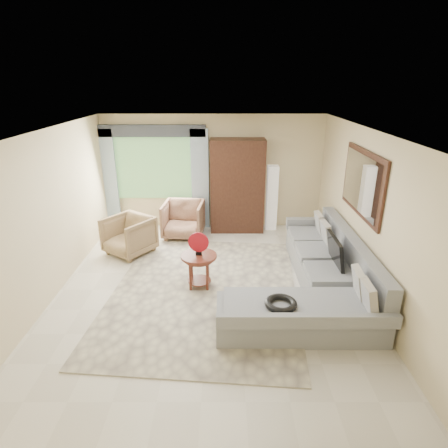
{
  "coord_description": "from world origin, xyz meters",
  "views": [
    {
      "loc": [
        0.25,
        -5.46,
        3.3
      ],
      "look_at": [
        0.25,
        0.35,
        1.05
      ],
      "focal_mm": 30.0,
      "sensor_mm": 36.0,
      "label": 1
    }
  ],
  "objects_px": {
    "tv_screen": "(335,251)",
    "coffee_table": "(199,270)",
    "armchair_right": "(183,219)",
    "armoire": "(237,186)",
    "sectional_sofa": "(319,280)",
    "armchair_left": "(129,236)",
    "potted_plant": "(122,223)",
    "floor_lamp": "(272,198)"
  },
  "relations": [
    {
      "from": "tv_screen",
      "to": "coffee_table",
      "type": "distance_m",
      "value": 2.26
    },
    {
      "from": "armchair_right",
      "to": "armoire",
      "type": "xyz_separation_m",
      "value": [
        1.2,
        0.42,
        0.65
      ]
    },
    {
      "from": "sectional_sofa",
      "to": "armchair_right",
      "type": "distance_m",
      "value": 3.48
    },
    {
      "from": "armchair_left",
      "to": "potted_plant",
      "type": "height_order",
      "value": "armchair_left"
    },
    {
      "from": "potted_plant",
      "to": "armoire",
      "type": "height_order",
      "value": "armoire"
    },
    {
      "from": "armchair_left",
      "to": "tv_screen",
      "type": "bearing_deg",
      "value": 14.23
    },
    {
      "from": "armchair_left",
      "to": "floor_lamp",
      "type": "bearing_deg",
      "value": 59.43
    },
    {
      "from": "floor_lamp",
      "to": "coffee_table",
      "type": "bearing_deg",
      "value": -119.53
    },
    {
      "from": "armchair_left",
      "to": "armchair_right",
      "type": "bearing_deg",
      "value": 76.22
    },
    {
      "from": "coffee_table",
      "to": "armoire",
      "type": "height_order",
      "value": "armoire"
    },
    {
      "from": "coffee_table",
      "to": "armchair_right",
      "type": "distance_m",
      "value": 2.25
    },
    {
      "from": "armchair_right",
      "to": "armoire",
      "type": "bearing_deg",
      "value": 24.33
    },
    {
      "from": "armchair_left",
      "to": "floor_lamp",
      "type": "distance_m",
      "value": 3.31
    },
    {
      "from": "armchair_right",
      "to": "floor_lamp",
      "type": "bearing_deg",
      "value": 18.56
    },
    {
      "from": "tv_screen",
      "to": "armchair_right",
      "type": "relative_size",
      "value": 0.84
    },
    {
      "from": "sectional_sofa",
      "to": "potted_plant",
      "type": "xyz_separation_m",
      "value": [
        -3.85,
        2.64,
        -0.02
      ]
    },
    {
      "from": "sectional_sofa",
      "to": "coffee_table",
      "type": "distance_m",
      "value": 1.97
    },
    {
      "from": "tv_screen",
      "to": "potted_plant",
      "type": "distance_m",
      "value": 4.81
    },
    {
      "from": "sectional_sofa",
      "to": "floor_lamp",
      "type": "height_order",
      "value": "floor_lamp"
    },
    {
      "from": "coffee_table",
      "to": "potted_plant",
      "type": "height_order",
      "value": "coffee_table"
    },
    {
      "from": "armoire",
      "to": "floor_lamp",
      "type": "height_order",
      "value": "armoire"
    },
    {
      "from": "tv_screen",
      "to": "potted_plant",
      "type": "bearing_deg",
      "value": 149.26
    },
    {
      "from": "armchair_right",
      "to": "armoire",
      "type": "height_order",
      "value": "armoire"
    },
    {
      "from": "sectional_sofa",
      "to": "armchair_right",
      "type": "height_order",
      "value": "sectional_sofa"
    },
    {
      "from": "potted_plant",
      "to": "armoire",
      "type": "relative_size",
      "value": 0.26
    },
    {
      "from": "coffee_table",
      "to": "armchair_right",
      "type": "height_order",
      "value": "armchair_right"
    },
    {
      "from": "coffee_table",
      "to": "armchair_left",
      "type": "xyz_separation_m",
      "value": [
        -1.49,
        1.33,
        0.07
      ]
    },
    {
      "from": "sectional_sofa",
      "to": "potted_plant",
      "type": "bearing_deg",
      "value": 145.62
    },
    {
      "from": "armoire",
      "to": "armchair_left",
      "type": "bearing_deg",
      "value": -149.65
    },
    {
      "from": "coffee_table",
      "to": "potted_plant",
      "type": "relative_size",
      "value": 1.11
    },
    {
      "from": "coffee_table",
      "to": "floor_lamp",
      "type": "relative_size",
      "value": 0.4
    },
    {
      "from": "coffee_table",
      "to": "armoire",
      "type": "distance_m",
      "value": 2.81
    },
    {
      "from": "sectional_sofa",
      "to": "armoire",
      "type": "bearing_deg",
      "value": 113.06
    },
    {
      "from": "floor_lamp",
      "to": "armchair_right",
      "type": "bearing_deg",
      "value": -166.53
    },
    {
      "from": "floor_lamp",
      "to": "potted_plant",
      "type": "bearing_deg",
      "value": -174.62
    },
    {
      "from": "sectional_sofa",
      "to": "potted_plant",
      "type": "relative_size",
      "value": 6.45
    },
    {
      "from": "sectional_sofa",
      "to": "tv_screen",
      "type": "height_order",
      "value": "tv_screen"
    },
    {
      "from": "armchair_right",
      "to": "floor_lamp",
      "type": "height_order",
      "value": "floor_lamp"
    },
    {
      "from": "sectional_sofa",
      "to": "armchair_left",
      "type": "relative_size",
      "value": 4.1
    },
    {
      "from": "tv_screen",
      "to": "armchair_left",
      "type": "distance_m",
      "value": 3.98
    },
    {
      "from": "sectional_sofa",
      "to": "armchair_right",
      "type": "xyz_separation_m",
      "value": [
        -2.43,
        2.48,
        0.12
      ]
    },
    {
      "from": "armchair_right",
      "to": "armoire",
      "type": "distance_m",
      "value": 1.43
    }
  ]
}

